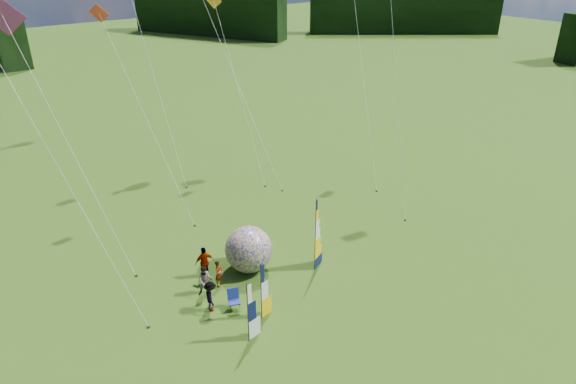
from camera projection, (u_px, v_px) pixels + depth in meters
ground at (351, 308)px, 26.69m from camera, size 220.00×220.00×0.00m
treeline_ring at (355, 243)px, 24.92m from camera, size 210.00×210.00×8.00m
feather_banner_main at (315, 237)px, 28.77m from camera, size 1.16×0.59×4.49m
side_banner_left at (261, 293)px, 25.27m from camera, size 0.90×0.23×3.19m
side_banner_far at (248, 314)px, 23.83m from camera, size 0.96×0.22×3.21m
bol_inflatable at (249, 249)px, 29.22m from camera, size 2.74×2.74×2.71m
spectator_a at (219, 274)px, 28.08m from camera, size 0.69×0.62×1.59m
spectator_b at (206, 280)px, 27.36m from camera, size 0.96×0.76×1.77m
spectator_c at (211, 296)px, 26.19m from camera, size 0.76×1.18×1.71m
spectator_d at (205, 262)px, 28.80m from camera, size 1.18×0.67×1.90m
camp_chair at (234, 300)px, 26.36m from camera, size 0.85×0.85×1.13m
kite_whale at (227, 50)px, 39.72m from camera, size 7.79×16.73×19.01m
kite_rainbow_delta at (69, 136)px, 27.30m from camera, size 7.63×10.98×15.61m
kite_parafoil at (398, 81)px, 34.22m from camera, size 9.70×11.44×17.47m
small_kite_red at (146, 113)px, 33.67m from camera, size 6.87×10.77×13.91m
small_kite_orange at (239, 87)px, 39.37m from camera, size 4.01×9.71×14.07m
small_kite_yellow at (365, 81)px, 39.00m from camera, size 7.62×10.37×15.03m
small_kite_pink at (54, 150)px, 22.36m from camera, size 9.01×10.25×17.93m
small_kite_green at (148, 51)px, 38.85m from camera, size 7.49×12.24×19.25m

